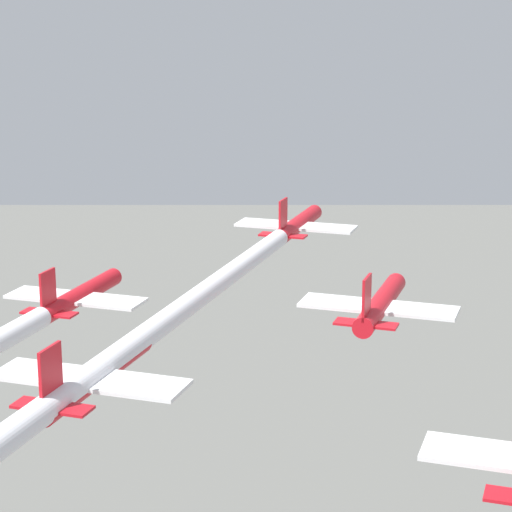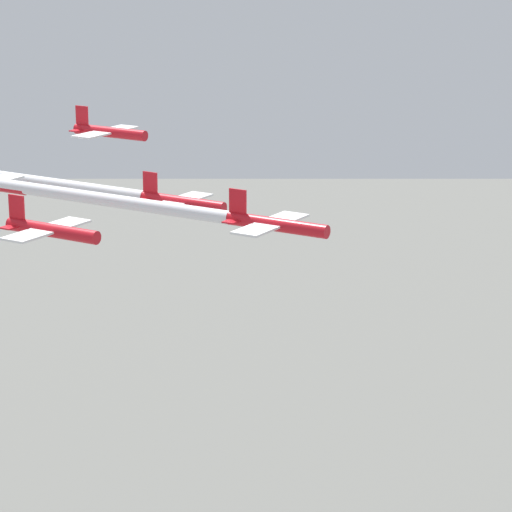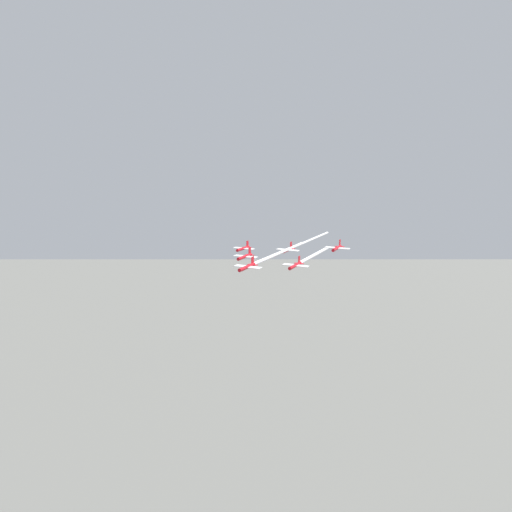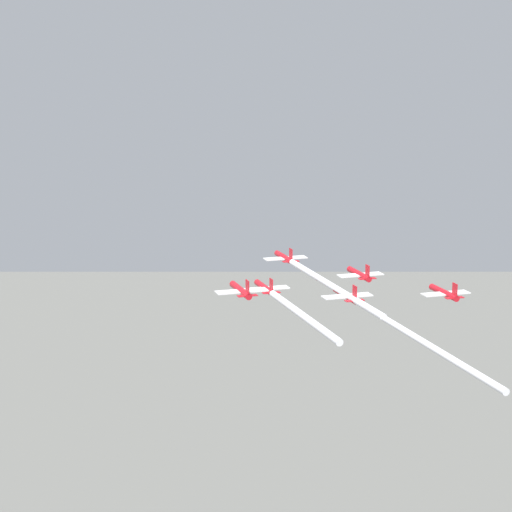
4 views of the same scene
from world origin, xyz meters
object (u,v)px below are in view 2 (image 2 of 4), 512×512
Objects in this scene: jet_3 at (107,132)px; jet_1 at (180,201)px; jet_2 at (49,230)px; jet_0 at (273,224)px.

jet_1 is at bearing 59.53° from jet_3.
jet_3 is (31.79, 10.70, 2.84)m from jet_2.
jet_2 reaches higher than jet_1.
jet_0 is 19.28m from jet_1.
jet_2 is at bearing 0.00° from jet_1.
jet_3 reaches higher than jet_2.
jet_3 is at bearing -150.46° from jet_2.
jet_3 is (25.38, 28.78, 2.25)m from jet_0.
jet_3 reaches higher than jet_0.
jet_0 is at bearing 120.47° from jet_2.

